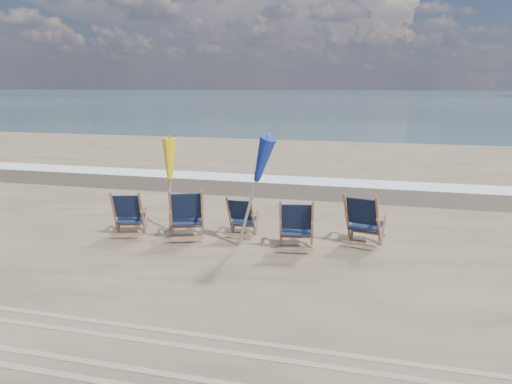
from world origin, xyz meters
TOP-DOWN VIEW (x-y plane):
  - ocean at (0.00, 128.00)m, footprint 400.00×400.00m
  - surf_foam at (0.00, 8.30)m, footprint 200.00×1.40m
  - wet_sand_strip at (0.00, 6.80)m, footprint 200.00×2.60m
  - tire_tracks at (0.00, -2.80)m, footprint 80.00×1.30m
  - beach_chair_0 at (-2.19, 1.35)m, footprint 0.82×0.87m
  - beach_chair_1 at (-0.90, 1.44)m, footprint 0.95×1.00m
  - beach_chair_2 at (0.02, 1.85)m, footprint 0.58×0.65m
  - beach_chair_3 at (1.32, 1.28)m, footprint 0.78×0.85m
  - beach_chair_4 at (2.49, 1.77)m, footprint 0.87×0.93m
  - umbrella_yellow at (-1.83, 1.97)m, footprint 0.30×0.30m
  - umbrella_blue at (0.19, 1.17)m, footprint 0.30×0.30m

SIDE VIEW (x-z plane):
  - ocean at x=0.00m, z-range 0.00..0.00m
  - wet_sand_strip at x=0.00m, z-range 0.00..0.00m
  - surf_foam at x=0.00m, z-range 0.00..0.01m
  - tire_tracks at x=0.00m, z-range 0.00..0.01m
  - beach_chair_2 at x=0.02m, z-range 0.00..0.88m
  - beach_chair_0 at x=-2.19m, z-range 0.00..1.00m
  - beach_chair_3 at x=1.32m, z-range 0.00..1.05m
  - beach_chair_4 at x=2.49m, z-range 0.00..1.09m
  - beach_chair_1 at x=-0.90m, z-range 0.00..1.11m
  - umbrella_yellow at x=-1.83m, z-range 0.47..2.42m
  - umbrella_blue at x=0.19m, z-range 0.61..2.90m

